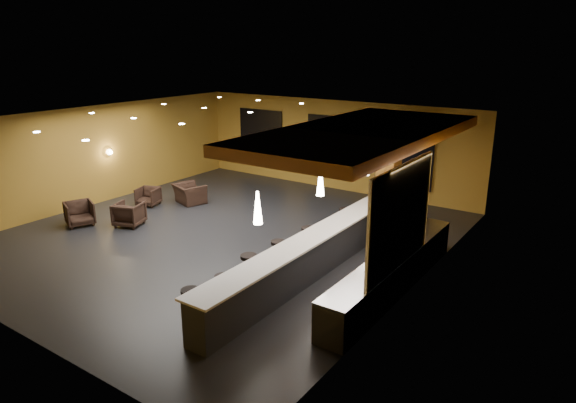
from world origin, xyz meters
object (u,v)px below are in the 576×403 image
Objects in this scene: staff_a at (388,223)px; bar_stool_2 at (249,267)px; column at (388,172)px; bar_counter at (309,258)px; armchair_d at (189,194)px; prep_counter at (392,274)px; armchair_b at (129,214)px; pendant_1 at (320,182)px; staff_c at (407,223)px; armchair_a at (79,214)px; bar_stool_6 at (345,217)px; pendant_2 at (366,163)px; staff_b at (396,222)px; armchair_c at (148,197)px; bar_stool_1 at (223,287)px; bar_stool_4 at (308,237)px; pendant_0 at (258,208)px; bar_stool_3 at (278,251)px; bar_stool_5 at (330,228)px; bar_stool_0 at (191,302)px.

bar_stool_2 is (-1.85, -3.72, -0.37)m from staff_a.
staff_a is at bearing -65.40° from column.
armchair_d is (-6.90, 2.80, -0.15)m from bar_counter.
prep_counter is at bearing -64.00° from column.
armchair_b is at bearing -145.45° from column.
staff_c is (1.30, 2.57, -1.57)m from pendant_1.
bar_stool_6 reaches higher than armchair_a.
staff_c is (1.30, 0.07, -1.57)m from pendant_2.
prep_counter is 7.73× the size of bar_stool_6.
bar_stool_6 is (-0.77, -1.32, -1.25)m from column.
staff_b is (1.01, -1.60, -0.98)m from column.
bar_stool_1 reaches higher than armchair_c.
prep_counter reaches higher than armchair_a.
prep_counter is 7.28× the size of bar_stool_2.
bar_counter is at bearing -56.95° from bar_stool_4.
staff_a is at bearing -163.72° from armchair_d.
prep_counter is at bearing -47.64° from staff_a.
prep_counter reaches higher than armchair_c.
pendant_2 is at bearing -176.51° from armchair_b.
prep_counter is 2.26m from staff_a.
bar_stool_4 is at bearing -131.15° from staff_a.
pendant_0 is (0.00, -2.00, 1.85)m from bar_counter.
bar_stool_4 is at bearing 171.50° from armchair_b.
bar_stool_3 is 1.00× the size of bar_stool_4.
pendant_0 is 1.00× the size of pendant_2.
pendant_1 is 2.68m from bar_stool_2.
prep_counter is at bearing 0.00° from pendant_1.
armchair_c is 0.94× the size of bar_stool_3.
armchair_b is 1.16× the size of armchair_c.
armchair_b is at bearing -138.63° from staff_c.
staff_b is at bearing -43.55° from armchair_a.
column is 5.00× the size of pendant_2.
bar_stool_4 is (0.06, 2.51, -0.04)m from bar_stool_2.
armchair_a is 1.17× the size of armchair_c.
bar_counter is at bearing -96.83° from staff_a.
armchair_a reaches higher than bar_stool_5.
bar_stool_0 reaches higher than bar_stool_3.
prep_counter is 8.28× the size of armchair_c.
pendant_0 is at bearing 58.93° from bar_stool_0.
column is 4.51× the size of bar_stool_6.
bar_stool_0 is at bearing -90.04° from bar_stool_6.
armchair_a is (-10.08, -1.41, -0.05)m from prep_counter.
column is 1.71m from pendant_2.
bar_stool_0 is (-0.77, -7.88, -1.23)m from column.
bar_stool_3 is 0.99× the size of bar_stool_6.
staff_b is 2.00× the size of bar_stool_4.
bar_stool_2 is (-0.87, 0.74, -1.82)m from pendant_0.
bar_counter is at bearing -76.79° from bar_stool_6.
pendant_0 is 0.91× the size of bar_stool_3.
bar_counter is 2.06m from prep_counter.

